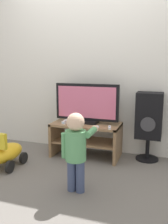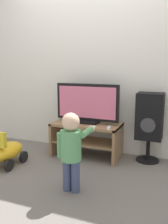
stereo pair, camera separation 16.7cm
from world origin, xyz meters
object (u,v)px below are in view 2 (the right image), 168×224
at_px(child, 72,146).
at_px(remote_primary, 109,128).
at_px(television, 87,104).
at_px(game_console, 67,121).
at_px(speaker_tower, 150,118).
at_px(ride_on_toy, 6,151).

bearing_deg(child, remote_primary, 79.32).
distance_m(television, game_console, 0.37).
bearing_deg(remote_primary, game_console, 171.69).
relative_size(game_console, child, 0.25).
bearing_deg(television, speaker_tower, 8.03).
distance_m(remote_primary, child, 0.79).
bearing_deg(game_console, speaker_tower, 10.92).
bearing_deg(speaker_tower, ride_on_toy, -153.72).
relative_size(remote_primary, ride_on_toy, 0.25).
bearing_deg(remote_primary, ride_on_toy, -156.82).
bearing_deg(television, child, -77.56).
xyz_separation_m(television, speaker_tower, (0.81, 0.11, -0.15)).
relative_size(game_console, ride_on_toy, 0.37).
height_order(television, child, television).
distance_m(speaker_tower, ride_on_toy, 1.85).
xyz_separation_m(television, ride_on_toy, (-0.82, -0.69, -0.54)).
bearing_deg(remote_primary, child, -100.68).
relative_size(child, speaker_tower, 0.89).
distance_m(television, speaker_tower, 0.83).
xyz_separation_m(remote_primary, speaker_tower, (0.45, 0.30, 0.10)).
bearing_deg(child, television, 102.44).
bearing_deg(child, game_console, 118.75).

